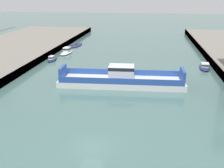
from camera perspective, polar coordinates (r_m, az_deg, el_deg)
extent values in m
plane|color=#476B66|center=(30.03, -4.50, -13.68)|extent=(400.00, 400.00, 0.00)
cube|color=#4C4742|center=(53.96, -21.29, 1.30)|extent=(0.30, 140.00, 1.64)
cube|color=silver|center=(48.54, 2.04, 0.38)|extent=(23.32, 6.91, 1.10)
cube|color=#284CA3|center=(50.87, 2.25, 2.58)|extent=(22.11, 1.26, 1.10)
cube|color=#284CA3|center=(45.53, 1.85, 0.54)|extent=(22.11, 1.26, 1.10)
cube|color=silver|center=(47.96, 2.07, 2.50)|extent=(4.77, 3.39, 2.65)
cube|color=black|center=(47.69, 2.08, 3.63)|extent=(4.81, 3.43, 0.60)
cube|color=#284CA3|center=(48.70, 15.13, 1.81)|extent=(0.71, 4.03, 2.20)
cube|color=#284CA3|center=(49.85, -10.70, 2.56)|extent=(0.71, 4.03, 2.20)
ellipsoid|color=navy|center=(63.03, 19.53, 3.45)|extent=(2.96, 6.72, 0.48)
cube|color=silver|center=(62.39, 19.63, 3.93)|extent=(1.83, 2.44, 0.86)
cube|color=black|center=(62.37, 19.64, 4.02)|extent=(1.88, 2.51, 0.26)
ellipsoid|color=white|center=(75.18, -9.90, 6.75)|extent=(2.83, 6.87, 0.52)
cube|color=silver|center=(75.46, -9.80, 7.46)|extent=(1.83, 2.46, 1.18)
cube|color=black|center=(75.43, -9.80, 7.57)|extent=(1.88, 2.53, 0.35)
ellipsoid|color=navy|center=(68.07, -12.87, 5.20)|extent=(1.69, 4.82, 0.45)
cube|color=silver|center=(67.59, -13.02, 5.64)|extent=(1.17, 1.69, 0.81)
cube|color=black|center=(67.57, -13.02, 5.72)|extent=(1.21, 1.74, 0.24)
ellipsoid|color=navy|center=(85.83, -7.78, 8.38)|extent=(3.38, 8.21, 0.41)
cube|color=#4C4C51|center=(85.74, -7.79, 8.68)|extent=(0.99, 0.48, 0.50)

